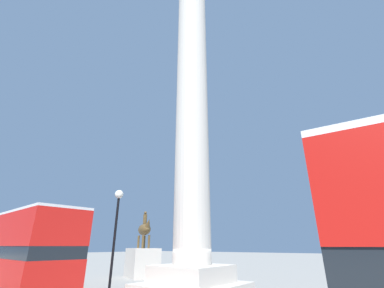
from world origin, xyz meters
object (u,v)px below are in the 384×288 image
(bus_b, at_px, (20,251))
(equestrian_statue, at_px, (143,258))
(monument_column, at_px, (192,115))
(street_lamp, at_px, (116,227))

(bus_b, relative_size, equestrian_statue, 1.81)
(equestrian_statue, bearing_deg, bus_b, -52.30)
(equestrian_statue, bearing_deg, monument_column, -4.97)
(street_lamp, bearing_deg, equestrian_statue, 128.53)
(equestrian_statue, distance_m, street_lamp, 10.61)
(equestrian_statue, relative_size, street_lamp, 1.00)
(monument_column, xyz_separation_m, bus_b, (-7.47, -5.72, -8.39))
(bus_b, distance_m, equestrian_statue, 11.79)
(monument_column, relative_size, bus_b, 2.45)
(bus_b, xyz_separation_m, equestrian_statue, (-2.71, 11.44, -0.79))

